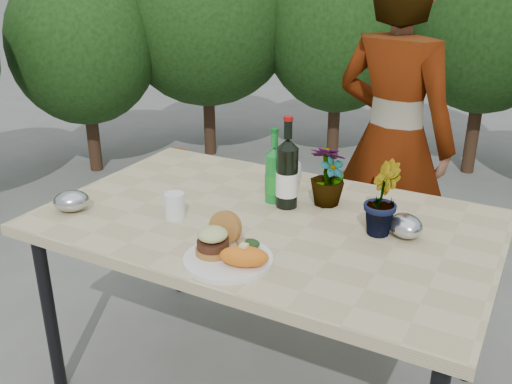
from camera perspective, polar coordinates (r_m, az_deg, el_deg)
The scene contains 18 objects.
ground at distance 2.48m, azimuth 0.93°, elevation -18.49°, with size 80.00×80.00×0.00m, color #63635E.
patio_table at distance 2.09m, azimuth 1.04°, elevation -4.01°, with size 1.60×1.00×0.75m.
shrub_hedge at distance 3.47m, azimuth 11.27°, elevation 13.31°, with size 6.88×5.03×2.01m.
dinner_plate at distance 1.78m, azimuth -2.79°, elevation -6.76°, with size 0.28×0.28×0.01m, color white.
burger_stack at distance 1.79m, azimuth -4.02°, elevation -4.60°, with size 0.11×0.16×0.11m.
sweet_potato at distance 1.71m, azimuth -1.20°, elevation -6.46°, with size 0.15×0.08×0.06m, color orange.
grilled_veg at distance 1.83m, azimuth -0.84°, elevation -5.10°, with size 0.08×0.05×0.03m.
wine_bottle at distance 2.12m, azimuth 3.13°, elevation 1.78°, with size 0.08×0.08×0.35m.
sparkling_water at distance 2.16m, azimuth 1.82°, elevation 1.67°, with size 0.07×0.07×0.29m.
plastic_cup at distance 2.07m, azimuth -8.12°, elevation -1.38°, with size 0.07×0.07×0.10m, color white.
seedling_left at distance 2.15m, azimuth 7.60°, elevation 1.08°, with size 0.10×0.07×0.20m, color #24561D.
seedling_mid at distance 1.95m, azimuth 12.39°, elevation -0.61°, with size 0.14×0.11×0.25m, color #265C1F.
seedling_right at distance 2.15m, azimuth 7.16°, elevation 1.70°, with size 0.13×0.13×0.24m, color #23541C.
blue_bowl at distance 2.33m, azimuth 2.97°, elevation 1.72°, with size 0.13×0.13×0.10m, color silver.
foil_packet_left at distance 2.22m, azimuth -17.97°, elevation -0.86°, with size 0.13×0.11×0.08m, color #B0B2B7.
foil_packet_right at distance 1.98m, azimuth 14.74°, elevation -3.28°, with size 0.13×0.11×0.08m, color silver.
person at distance 2.75m, azimuth 13.50°, elevation 4.89°, with size 0.60×0.39×1.64m, color #94604A.
terracotta_pot at distance 4.81m, azimuth -7.91°, elevation 3.39°, with size 0.17×0.17×0.14m.
Camera 1 is at (0.86, -1.67, 1.63)m, focal length 40.00 mm.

